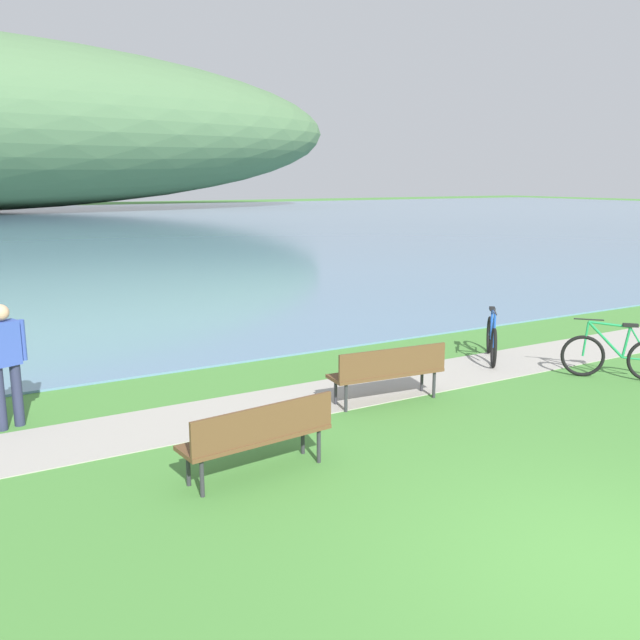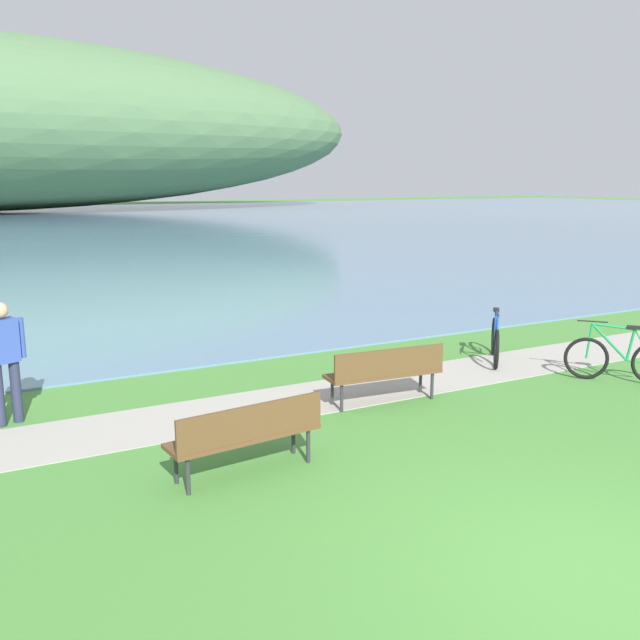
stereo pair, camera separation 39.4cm
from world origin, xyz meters
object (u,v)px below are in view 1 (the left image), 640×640
object	(u,v)px
park_bench_near_camera	(389,370)
bicycle_leaning_near_bench	(492,339)
park_bench_further_along	(259,433)
person_at_shoreline	(5,358)
bicycle_beside_path	(616,356)

from	to	relation	value
park_bench_near_camera	bicycle_leaning_near_bench	distance (m)	3.31
park_bench_near_camera	park_bench_further_along	distance (m)	3.11
bicycle_leaning_near_bench	person_at_shoreline	bearing A→B (deg)	175.61
park_bench_near_camera	bicycle_leaning_near_bench	world-z (taller)	bicycle_leaning_near_bench
bicycle_leaning_near_bench	bicycle_beside_path	xyz separation A→B (m)	(0.94, -1.96, 0.00)
park_bench_further_along	person_at_shoreline	size ratio (longest dim) A/B	1.08
bicycle_leaning_near_bench	person_at_shoreline	distance (m)	8.24
park_bench_further_along	person_at_shoreline	distance (m)	3.87
park_bench_near_camera	bicycle_beside_path	world-z (taller)	bicycle_beside_path
bicycle_beside_path	person_at_shoreline	size ratio (longest dim) A/B	0.77
bicycle_beside_path	person_at_shoreline	distance (m)	9.51
park_bench_further_along	bicycle_beside_path	world-z (taller)	bicycle_beside_path
park_bench_near_camera	bicycle_beside_path	distance (m)	4.16
bicycle_leaning_near_bench	bicycle_beside_path	size ratio (longest dim) A/B	1.06
park_bench_near_camera	bicycle_beside_path	xyz separation A→B (m)	(4.06, -0.88, -0.12)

